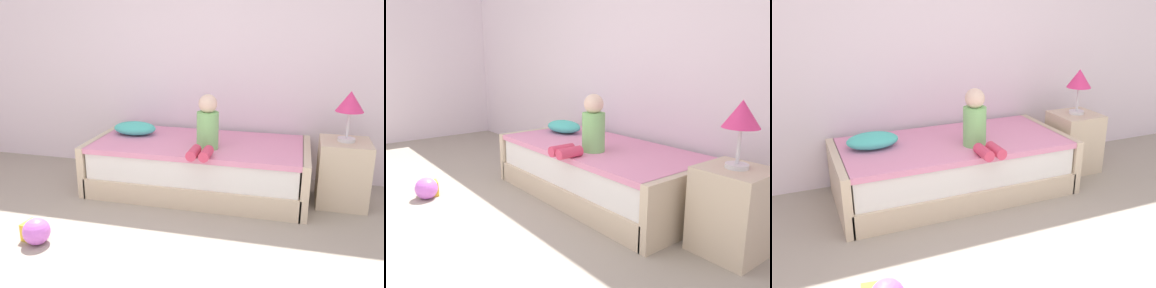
# 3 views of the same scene
# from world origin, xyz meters

# --- Properties ---
(wall_rear) EXTENTS (7.20, 0.10, 2.90)m
(wall_rear) POSITION_xyz_m (0.00, 2.60, 1.45)
(wall_rear) COLOR white
(wall_rear) RESTS_ON ground
(bed) EXTENTS (2.11, 1.00, 0.50)m
(bed) POSITION_xyz_m (0.11, 2.00, 0.25)
(bed) COLOR beige
(bed) RESTS_ON ground
(nightstand) EXTENTS (0.44, 0.44, 0.60)m
(nightstand) POSITION_xyz_m (1.46, 2.02, 0.30)
(nightstand) COLOR beige
(nightstand) RESTS_ON ground
(table_lamp) EXTENTS (0.24, 0.24, 0.45)m
(table_lamp) POSITION_xyz_m (1.46, 2.02, 0.94)
(table_lamp) COLOR silver
(table_lamp) RESTS_ON nightstand
(child_figure) EXTENTS (0.20, 0.51, 0.50)m
(child_figure) POSITION_xyz_m (0.24, 1.77, 0.70)
(child_figure) COLOR #7FC672
(child_figure) RESTS_ON bed
(pillow) EXTENTS (0.44, 0.30, 0.13)m
(pillow) POSITION_xyz_m (-0.59, 2.10, 0.56)
(pillow) COLOR #4CCCBC
(pillow) RESTS_ON bed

